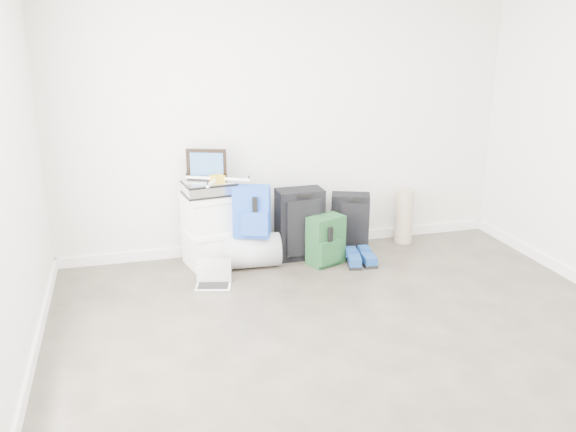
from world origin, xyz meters
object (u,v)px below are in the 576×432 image
object	(u,v)px
large_suitcase	(300,224)
carry_on	(350,223)
briefcase	(209,188)
laptop	(214,280)
boxes_stack	(211,229)
duffel_bag	(252,251)

from	to	relation	value
large_suitcase	carry_on	size ratio (longest dim) A/B	1.17
briefcase	laptop	world-z (taller)	briefcase
briefcase	carry_on	size ratio (longest dim) A/B	0.76
briefcase	laptop	bearing A→B (deg)	-104.19
boxes_stack	briefcase	world-z (taller)	briefcase
large_suitcase	briefcase	bearing A→B (deg)	174.61
briefcase	duffel_bag	xyz separation A→B (m)	(0.36, -0.18, -0.59)
carry_on	laptop	bearing A→B (deg)	-140.66
boxes_stack	laptop	bearing A→B (deg)	-109.78
duffel_bag	large_suitcase	distance (m)	0.55
duffel_bag	laptop	bearing A→B (deg)	-138.03
briefcase	large_suitcase	bearing A→B (deg)	-11.74
large_suitcase	carry_on	xyz separation A→B (m)	(0.54, 0.05, -0.05)
boxes_stack	carry_on	world-z (taller)	boxes_stack
laptop	briefcase	bearing A→B (deg)	97.43
laptop	duffel_bag	bearing A→B (deg)	52.28
laptop	large_suitcase	bearing A→B (deg)	40.01
carry_on	briefcase	bearing A→B (deg)	-160.02
boxes_stack	carry_on	xyz separation A→B (m)	(1.40, -0.02, -0.05)
boxes_stack	briefcase	distance (m)	0.40
boxes_stack	carry_on	size ratio (longest dim) A/B	1.16
boxes_stack	carry_on	distance (m)	1.40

